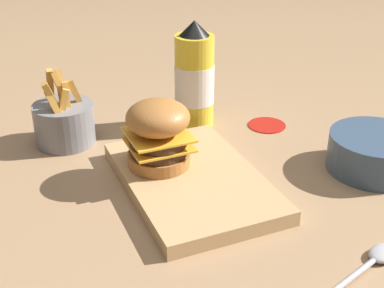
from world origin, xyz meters
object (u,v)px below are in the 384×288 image
Objects in this scene: fries_basket at (64,122)px; spoon at (376,259)px; ketchup_bottle at (194,79)px; serving_board at (192,181)px; burger at (158,133)px; side_bowl at (375,152)px.

fries_basket is 0.92× the size of spoon.
spoon is at bearing 5.85° from ketchup_bottle.
serving_board is 0.26m from fries_basket.
side_bowl is at bearing 71.16° from burger.
side_bowl reaches higher than serving_board.
fries_basket is (-0.17, -0.11, -0.04)m from burger.
fries_basket is 0.51m from side_bowl.
serving_board is 0.29m from side_bowl.
spoon is at bearing 30.90° from fries_basket.
serving_board is at bearing -102.09° from side_bowl.
burger is 0.21m from fries_basket.
ketchup_bottle reaches higher than fries_basket.
fries_basket reaches higher than side_bowl.
fries_basket is at bearing -147.18° from serving_board.
ketchup_bottle reaches higher than serving_board.
burger is at bearing -38.99° from ketchup_bottle.
ketchup_bottle is 1.36× the size of spoon.
ketchup_bottle is 0.33m from side_bowl.
burger is 0.34m from spoon.
burger is 0.53× the size of ketchup_bottle.
serving_board is 2.80× the size of burger.
fries_basket is 0.90× the size of side_bowl.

